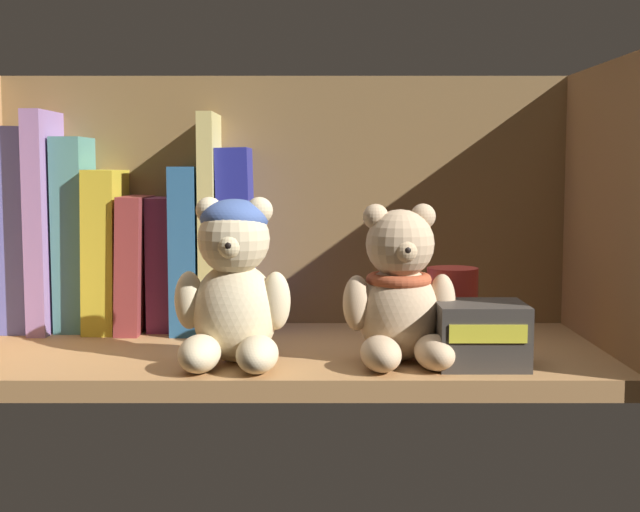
# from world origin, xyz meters

# --- Properties ---
(shelf_board) EXTENTS (0.66, 0.29, 0.02)m
(shelf_board) POSITION_xyz_m (0.00, 0.00, 0.01)
(shelf_board) COLOR #9E7042
(shelf_board) RESTS_ON ground
(shelf_back_panel) EXTENTS (0.68, 0.01, 0.31)m
(shelf_back_panel) POSITION_xyz_m (0.00, 0.15, 0.16)
(shelf_back_panel) COLOR brown
(shelf_back_panel) RESTS_ON ground
(shelf_side_panel_right) EXTENTS (0.02, 0.31, 0.31)m
(shelf_side_panel_right) POSITION_xyz_m (0.34, 0.00, 0.16)
(shelf_side_panel_right) COLOR #9E7042
(shelf_side_panel_right) RESTS_ON ground
(book_0) EXTENTS (0.04, 0.11, 0.23)m
(book_0) POSITION_xyz_m (-0.30, 0.12, 0.13)
(book_0) COLOR #5356A7
(book_0) RESTS_ON shelf_board
(book_1) EXTENTS (0.02, 0.14, 0.25)m
(book_1) POSITION_xyz_m (-0.27, 0.12, 0.14)
(book_1) COLOR #8A659C
(book_1) RESTS_ON shelf_board
(book_2) EXTENTS (0.03, 0.10, 0.22)m
(book_2) POSITION_xyz_m (-0.24, 0.12, 0.13)
(book_2) COLOR #457A74
(book_2) RESTS_ON shelf_board
(book_3) EXTENTS (0.04, 0.13, 0.18)m
(book_3) POSITION_xyz_m (-0.20, 0.12, 0.11)
(book_3) COLOR gold
(book_3) RESTS_ON shelf_board
(book_4) EXTENTS (0.03, 0.14, 0.15)m
(book_4) POSITION_xyz_m (-0.17, 0.12, 0.10)
(book_4) COLOR maroon
(book_4) RESTS_ON shelf_board
(book_5) EXTENTS (0.03, 0.09, 0.15)m
(book_5) POSITION_xyz_m (-0.14, 0.12, 0.10)
(book_5) COLOR #652644
(book_5) RESTS_ON shelf_board
(book_6) EXTENTS (0.03, 0.14, 0.19)m
(book_6) POSITION_xyz_m (-0.11, 0.12, 0.11)
(book_6) COLOR #265784
(book_6) RESTS_ON shelf_board
(book_7) EXTENTS (0.02, 0.14, 0.24)m
(book_7) POSITION_xyz_m (-0.08, 0.12, 0.14)
(book_7) COLOR tan
(book_7) RESTS_ON shelf_board
(book_8) EXTENTS (0.04, 0.11, 0.21)m
(book_8) POSITION_xyz_m (-0.05, 0.12, 0.12)
(book_8) COLOR navy
(book_8) RESTS_ON shelf_board
(teddy_bear_larger) EXTENTS (0.12, 0.12, 0.16)m
(teddy_bear_larger) POSITION_xyz_m (-0.04, -0.07, 0.09)
(teddy_bear_larger) COLOR beige
(teddy_bear_larger) RESTS_ON shelf_board
(teddy_bear_smaller) EXTENTS (0.11, 0.11, 0.15)m
(teddy_bear_smaller) POSITION_xyz_m (0.12, -0.07, 0.08)
(teddy_bear_smaller) COLOR tan
(teddy_bear_smaller) RESTS_ON shelf_board
(pillar_candle) EXTENTS (0.05, 0.05, 0.08)m
(pillar_candle) POSITION_xyz_m (0.18, 0.03, 0.06)
(pillar_candle) COLOR #C63833
(pillar_candle) RESTS_ON shelf_board
(small_product_box) EXTENTS (0.08, 0.07, 0.06)m
(small_product_box) POSITION_xyz_m (0.19, -0.09, 0.05)
(small_product_box) COLOR #38332D
(small_product_box) RESTS_ON shelf_board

